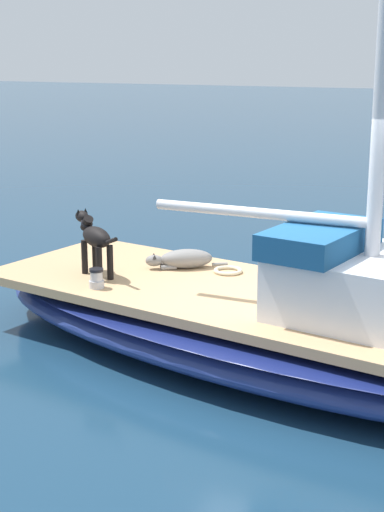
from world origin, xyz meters
TOP-DOWN VIEW (x-y plane):
  - ground_plane at (0.00, 0.00)m, footprint 120.00×120.00m
  - sailboat_main at (0.00, 0.00)m, footprint 3.66×7.55m
  - dog_grey at (-0.67, -1.43)m, footprint 0.58×0.85m
  - dog_black at (0.01, -2.18)m, footprint 0.57×0.84m
  - deck_winch at (0.41, -1.91)m, footprint 0.16×0.16m
  - coiled_rope at (-0.72, -0.89)m, footprint 0.32×0.32m

SIDE VIEW (x-z plane):
  - ground_plane at x=0.00m, z-range 0.00..0.00m
  - sailboat_main at x=0.00m, z-range 0.01..0.67m
  - coiled_rope at x=-0.72m, z-range 0.66..0.70m
  - deck_winch at x=0.41m, z-range 0.65..0.86m
  - dog_grey at x=-0.67m, z-range 0.66..0.88m
  - dog_black at x=0.01m, z-range 0.73..1.43m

